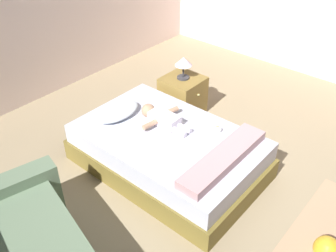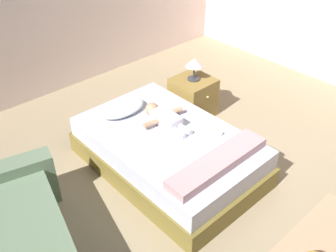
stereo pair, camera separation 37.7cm
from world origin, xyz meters
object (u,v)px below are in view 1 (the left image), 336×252
object	(u,v)px
pillow	(118,111)
baby	(161,118)
bed	(168,151)
toy_ball	(327,249)
toothbrush	(169,113)
lamp	(183,63)
baby_bottle	(217,128)
nightstand	(183,96)

from	to	relation	value
pillow	baby	distance (m)	0.50
bed	pillow	bearing A→B (deg)	98.46
toy_ball	pillow	bearing A→B (deg)	91.87
bed	baby	distance (m)	0.36
toothbrush	lamp	world-z (taller)	lamp
baby	toy_ball	xyz separation A→B (m)	(-0.13, -1.93, -0.40)
toy_ball	baby_bottle	xyz separation A→B (m)	(0.39, 1.40, 0.36)
toothbrush	baby	bearing A→B (deg)	-163.75
bed	lamp	size ratio (longest dim) A/B	6.85
bed	toy_ball	bearing A→B (deg)	-90.59
toothbrush	pillow	bearing A→B (deg)	133.94
bed	nightstand	distance (m)	1.09
nightstand	baby_bottle	xyz separation A→B (m)	(-0.57, -0.90, 0.22)
nightstand	toy_ball	xyz separation A→B (m)	(-0.96, -2.30, -0.14)
baby_bottle	nightstand	bearing A→B (deg)	57.86
nightstand	pillow	bearing A→B (deg)	175.09
pillow	bed	bearing A→B (deg)	-81.54
baby	toy_ball	world-z (taller)	baby
pillow	baby_bottle	size ratio (longest dim) A/B	5.21
toy_ball	nightstand	bearing A→B (deg)	67.41
lamp	baby_bottle	bearing A→B (deg)	-122.14
bed	pillow	distance (m)	0.71
nightstand	baby	bearing A→B (deg)	-155.97
toothbrush	toy_ball	xyz separation A→B (m)	(-0.31, -1.99, -0.34)
nightstand	toy_ball	world-z (taller)	nightstand
baby	lamp	xyz separation A→B (m)	(0.83, 0.37, 0.22)
toothbrush	toy_ball	bearing A→B (deg)	-98.95
pillow	toy_ball	distance (m)	2.42
bed	baby	size ratio (longest dim) A/B	3.12
baby	toothbrush	bearing A→B (deg)	16.25
bed	toothbrush	size ratio (longest dim) A/B	12.41
baby	lamp	distance (m)	0.94
baby_bottle	lamp	bearing A→B (deg)	57.86
nightstand	lamp	size ratio (longest dim) A/B	1.83
pillow	baby	xyz separation A→B (m)	(0.20, -0.46, 0.01)
baby	nightstand	world-z (taller)	baby
bed	pillow	xyz separation A→B (m)	(-0.10, 0.64, 0.28)
toy_ball	toothbrush	bearing A→B (deg)	81.05
bed	toothbrush	xyz separation A→B (m)	(0.29, 0.24, 0.24)
lamp	baby_bottle	size ratio (longest dim) A/B	2.75
toy_ball	baby_bottle	world-z (taller)	baby_bottle
pillow	lamp	bearing A→B (deg)	-4.91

